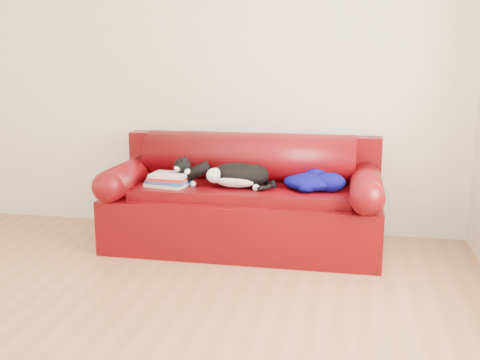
% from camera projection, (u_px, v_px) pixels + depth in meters
% --- Properties ---
extents(ground, '(4.50, 4.50, 0.00)m').
position_uv_depth(ground, '(108.00, 326.00, 3.12)').
color(ground, olive).
rests_on(ground, ground).
extents(room_shell, '(4.52, 4.02, 2.61)m').
position_uv_depth(room_shell, '(116.00, 15.00, 2.77)').
color(room_shell, beige).
rests_on(room_shell, ground).
extents(sofa_base, '(2.10, 0.90, 0.50)m').
position_uv_depth(sofa_base, '(244.00, 217.00, 4.42)').
color(sofa_base, '#3D0208').
rests_on(sofa_base, ground).
extents(sofa_back, '(2.10, 1.01, 0.88)m').
position_uv_depth(sofa_back, '(249.00, 174.00, 4.59)').
color(sofa_back, '#3D0208').
rests_on(sofa_back, ground).
extents(book_stack, '(0.35, 0.30, 0.10)m').
position_uv_depth(book_stack, '(169.00, 180.00, 4.32)').
color(book_stack, beige).
rests_on(book_stack, sofa_base).
extents(cat, '(0.67, 0.34, 0.24)m').
position_uv_depth(cat, '(237.00, 176.00, 4.25)').
color(cat, black).
rests_on(cat, sofa_base).
extents(blanket, '(0.49, 0.39, 0.14)m').
position_uv_depth(blanket, '(313.00, 181.00, 4.21)').
color(blanket, '#060244').
rests_on(blanket, sofa_base).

